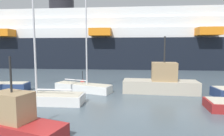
{
  "coord_description": "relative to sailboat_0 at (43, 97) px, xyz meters",
  "views": [
    {
      "loc": [
        3.5,
        -6.97,
        4.4
      ],
      "look_at": [
        0.0,
        15.56,
        2.04
      ],
      "focal_mm": 30.81,
      "sensor_mm": 36.0,
      "label": 1
    }
  ],
  "objects": [
    {
      "name": "fishing_boat_1",
      "position": [
        9.69,
        5.26,
        0.52
      ],
      "size": [
        7.21,
        2.25,
        5.54
      ],
      "rotation": [
        0.0,
        0.0,
        0.0
      ],
      "color": "#BCB29E",
      "rests_on": "ground_plane"
    },
    {
      "name": "cruise_ship",
      "position": [
        9.12,
        33.53,
        5.47
      ],
      "size": [
        119.64,
        24.31,
        18.9
      ],
      "rotation": [
        0.0,
        0.0,
        0.06
      ],
      "color": "black",
      "rests_on": "ground_plane"
    },
    {
      "name": "channel_buoy_0",
      "position": [
        0.54,
        8.67,
        -0.22
      ],
      "size": [
        0.51,
        0.51,
        1.59
      ],
      "color": "red",
      "rests_on": "ground_plane"
    },
    {
      "name": "sailboat_0",
      "position": [
        0.0,
        0.0,
        0.0
      ],
      "size": [
        6.59,
        2.27,
        9.36
      ],
      "rotation": [
        0.0,
        0.0,
        3.2
      ],
      "color": "white",
      "rests_on": "ground_plane"
    },
    {
      "name": "sailboat_2",
      "position": [
        1.9,
        4.56,
        0.1
      ],
      "size": [
        6.17,
        2.96,
        12.1
      ],
      "rotation": [
        0.0,
        0.0,
        -0.26
      ],
      "color": "white",
      "rests_on": "ground_plane"
    },
    {
      "name": "fishing_boat_0",
      "position": [
        1.51,
        -5.49,
        0.27
      ],
      "size": [
        5.39,
        2.76,
        4.0
      ],
      "rotation": [
        0.0,
        0.0,
        2.92
      ],
      "color": "maroon",
      "rests_on": "ground_plane"
    }
  ]
}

